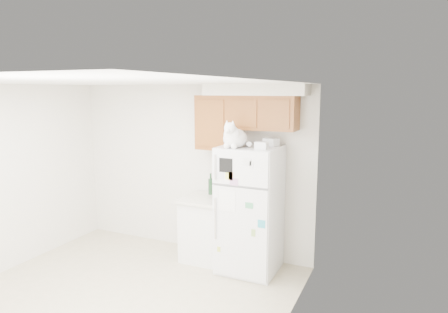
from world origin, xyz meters
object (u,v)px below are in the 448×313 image
Objects in this scene: base_counter at (206,228)px; bottle_amber at (219,185)px; refrigerator at (250,209)px; storage_box_back at (271,142)px; storage_box_front at (261,145)px; bottle_green at (211,184)px; cat at (234,137)px.

base_counter is 3.16× the size of bottle_amber.
refrigerator is 0.66m from bottle_amber.
storage_box_back reaches higher than storage_box_front.
bottle_amber is at bearing 151.65° from storage_box_front.
refrigerator is 0.78m from bottle_green.
storage_box_back is 0.31m from storage_box_front.
storage_box_front is 1.11m from bottle_amber.
bottle_amber is (-0.78, 0.42, -0.68)m from storage_box_front.
bottle_green is at bearing 160.22° from refrigerator.
storage_box_back is 1.16m from bottle_green.
cat is 3.44× the size of storage_box_front.
storage_box_front reaches higher than refrigerator.
bottle_green reaches higher than base_counter.
storage_box_front reaches higher than bottle_amber.
bottle_amber is at bearing 155.73° from refrigerator.
cat reaches higher than storage_box_back.
cat reaches higher than bottle_green.
refrigerator is at bearing 142.05° from storage_box_front.
cat is 1.77× the size of bottle_amber.
cat is (-0.14, -0.21, 0.98)m from refrigerator.
refrigerator is 1.02m from cat.
storage_box_front is 0.51× the size of bottle_amber.
refrigerator is 11.33× the size of storage_box_front.
refrigerator reaches higher than bottle_green.
refrigerator is 3.29× the size of cat.
storage_box_front is 0.48× the size of bottle_green.
refrigerator is 5.44× the size of bottle_green.
storage_box_back reaches higher than refrigerator.
bottle_green is at bearing -178.03° from bottle_amber.
cat reaches higher than bottle_amber.
bottle_amber is (0.13, 0.00, -0.01)m from bottle_green.
cat is (0.55, -0.28, 1.37)m from base_counter.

